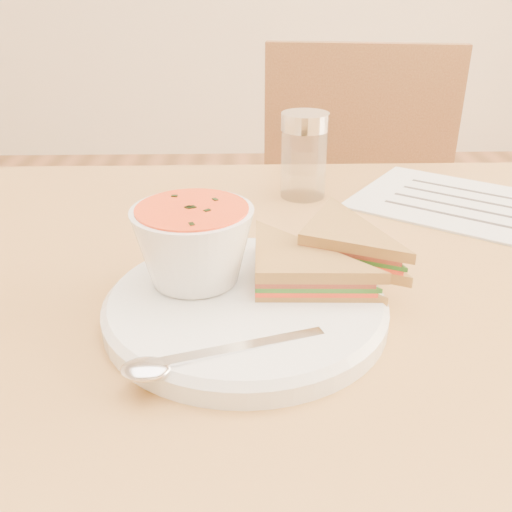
{
  "coord_description": "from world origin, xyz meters",
  "views": [
    {
      "loc": [
        -0.1,
        -0.54,
        1.03
      ],
      "look_at": [
        -0.08,
        -0.08,
        0.8
      ],
      "focal_mm": 40.0,
      "sensor_mm": 36.0,
      "label": 1
    }
  ],
  "objects_px": {
    "dining_table": "(315,505)",
    "condiment_shaker": "(304,156)",
    "chair_far": "(351,286)",
    "soup_bowl": "(194,248)",
    "plate": "(246,308)"
  },
  "relations": [
    {
      "from": "chair_far",
      "to": "plate",
      "type": "relative_size",
      "value": 3.57
    },
    {
      "from": "plate",
      "to": "soup_bowl",
      "type": "bearing_deg",
      "value": 148.11
    },
    {
      "from": "plate",
      "to": "soup_bowl",
      "type": "relative_size",
      "value": 2.3
    },
    {
      "from": "dining_table",
      "to": "condiment_shaker",
      "type": "bearing_deg",
      "value": 93.06
    },
    {
      "from": "dining_table",
      "to": "chair_far",
      "type": "bearing_deg",
      "value": 74.87
    },
    {
      "from": "condiment_shaker",
      "to": "chair_far",
      "type": "bearing_deg",
      "value": 62.65
    },
    {
      "from": "chair_far",
      "to": "condiment_shaker",
      "type": "bearing_deg",
      "value": 71.71
    },
    {
      "from": "condiment_shaker",
      "to": "soup_bowl",
      "type": "bearing_deg",
      "value": -114.74
    },
    {
      "from": "soup_bowl",
      "to": "condiment_shaker",
      "type": "relative_size",
      "value": 0.96
    },
    {
      "from": "dining_table",
      "to": "condiment_shaker",
      "type": "distance_m",
      "value": 0.48
    },
    {
      "from": "plate",
      "to": "condiment_shaker",
      "type": "relative_size",
      "value": 2.21
    },
    {
      "from": "plate",
      "to": "soup_bowl",
      "type": "xyz_separation_m",
      "value": [
        -0.05,
        0.03,
        0.05
      ]
    },
    {
      "from": "dining_table",
      "to": "chair_far",
      "type": "height_order",
      "value": "chair_far"
    },
    {
      "from": "chair_far",
      "to": "soup_bowl",
      "type": "xyz_separation_m",
      "value": [
        -0.27,
        -0.55,
        0.35
      ]
    },
    {
      "from": "plate",
      "to": "condiment_shaker",
      "type": "bearing_deg",
      "value": 75.01
    }
  ]
}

